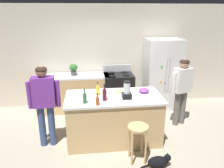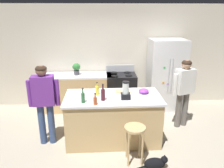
% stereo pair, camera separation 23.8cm
% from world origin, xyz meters
% --- Properties ---
extents(ground_plane, '(14.00, 14.00, 0.00)m').
position_xyz_m(ground_plane, '(0.00, 0.00, 0.00)').
color(ground_plane, '#B2A893').
extents(back_wall, '(8.00, 0.10, 2.70)m').
position_xyz_m(back_wall, '(0.00, 1.95, 1.35)').
color(back_wall, beige).
rests_on(back_wall, ground_plane).
extents(kitchen_island, '(1.87, 0.94, 0.95)m').
position_xyz_m(kitchen_island, '(0.00, 0.00, 0.48)').
color(kitchen_island, tan).
rests_on(kitchen_island, ground_plane).
extents(back_counter_run, '(2.00, 0.64, 0.95)m').
position_xyz_m(back_counter_run, '(-0.80, 1.55, 0.48)').
color(back_counter_run, tan).
rests_on(back_counter_run, ground_plane).
extents(refrigerator, '(0.90, 0.73, 1.85)m').
position_xyz_m(refrigerator, '(1.48, 1.50, 0.93)').
color(refrigerator, silver).
rests_on(refrigerator, ground_plane).
extents(stove_range, '(0.76, 0.65, 1.13)m').
position_xyz_m(stove_range, '(0.31, 1.52, 0.49)').
color(stove_range, black).
rests_on(stove_range, ground_plane).
extents(person_by_island_left, '(0.59, 0.24, 1.60)m').
position_xyz_m(person_by_island_left, '(-1.31, -0.04, 0.97)').
color(person_by_island_left, '#384C7A').
rests_on(person_by_island_left, ground_plane).
extents(person_by_sink_right, '(0.59, 0.34, 1.55)m').
position_xyz_m(person_by_sink_right, '(1.59, 0.48, 0.93)').
color(person_by_sink_right, '#66605B').
rests_on(person_by_sink_right, ground_plane).
extents(bar_stool, '(0.36, 0.36, 0.68)m').
position_xyz_m(bar_stool, '(0.33, -0.72, 0.53)').
color(bar_stool, tan).
rests_on(bar_stool, ground_plane).
extents(cat, '(0.52, 0.18, 0.26)m').
position_xyz_m(cat, '(0.66, -0.93, 0.11)').
color(cat, black).
rests_on(cat, ground_plane).
extents(potted_plant, '(0.20, 0.20, 0.30)m').
position_xyz_m(potted_plant, '(-0.84, 1.55, 1.13)').
color(potted_plant, '#4C4C51').
rests_on(potted_plant, back_counter_run).
extents(blender_appliance, '(0.17, 0.17, 0.34)m').
position_xyz_m(blender_appliance, '(0.23, -0.13, 1.10)').
color(blender_appliance, black).
rests_on(blender_appliance, kitchen_island).
extents(bottle_olive_oil, '(0.07, 0.07, 0.28)m').
position_xyz_m(bottle_olive_oil, '(-0.55, -0.27, 1.06)').
color(bottle_olive_oil, '#2D6638').
rests_on(bottle_olive_oil, kitchen_island).
extents(bottle_soda, '(0.07, 0.07, 0.26)m').
position_xyz_m(bottle_soda, '(-0.30, 0.11, 1.05)').
color(bottle_soda, yellow).
rests_on(bottle_soda, kitchen_island).
extents(bottle_wine, '(0.08, 0.08, 0.32)m').
position_xyz_m(bottle_wine, '(-0.19, -0.18, 1.07)').
color(bottle_wine, '#471923').
rests_on(bottle_wine, kitchen_island).
extents(bottle_cooking_sauce, '(0.06, 0.06, 0.22)m').
position_xyz_m(bottle_cooking_sauce, '(-0.33, -0.38, 1.03)').
color(bottle_cooking_sauce, '#B24C26').
rests_on(bottle_cooking_sauce, kitchen_island).
extents(mixing_bowl, '(0.21, 0.21, 0.09)m').
position_xyz_m(mixing_bowl, '(0.63, 0.13, 1.00)').
color(mixing_bowl, purple).
rests_on(mixing_bowl, kitchen_island).
extents(cutting_board, '(0.30, 0.20, 0.02)m').
position_xyz_m(cutting_board, '(0.22, 0.24, 0.96)').
color(cutting_board, tan).
rests_on(cutting_board, kitchen_island).
extents(chef_knife, '(0.21, 0.13, 0.01)m').
position_xyz_m(chef_knife, '(0.24, 0.24, 0.98)').
color(chef_knife, '#B7BABF').
rests_on(chef_knife, cutting_board).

